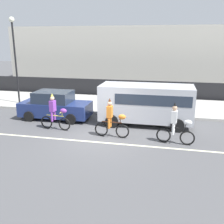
% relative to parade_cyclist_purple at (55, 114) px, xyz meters
% --- Properties ---
extents(ground_plane, '(80.00, 80.00, 0.00)m').
position_rel_parade_cyclist_purple_xyz_m(ground_plane, '(2.60, -0.76, -0.84)').
color(ground_plane, '#4C4C4F').
extents(road_centre_line, '(36.00, 0.14, 0.01)m').
position_rel_parade_cyclist_purple_xyz_m(road_centre_line, '(2.60, -1.26, -0.84)').
color(road_centre_line, beige).
rests_on(road_centre_line, ground).
extents(sidewalk_curb, '(60.00, 5.00, 0.15)m').
position_rel_parade_cyclist_purple_xyz_m(sidewalk_curb, '(2.60, 5.74, -0.77)').
color(sidewalk_curb, '#ADAAA3').
rests_on(sidewalk_curb, ground).
extents(fence_line, '(40.00, 0.08, 1.40)m').
position_rel_parade_cyclist_purple_xyz_m(fence_line, '(2.60, 8.64, -0.14)').
color(fence_line, black).
rests_on(fence_line, ground).
extents(building_backdrop, '(28.00, 8.00, 5.82)m').
position_rel_parade_cyclist_purple_xyz_m(building_backdrop, '(3.14, 17.24, 2.07)').
color(building_backdrop, beige).
rests_on(building_backdrop, ground).
extents(parade_cyclist_purple, '(1.72, 0.50, 1.92)m').
position_rel_parade_cyclist_purple_xyz_m(parade_cyclist_purple, '(0.00, 0.00, 0.00)').
color(parade_cyclist_purple, black).
rests_on(parade_cyclist_purple, ground).
extents(parade_cyclist_orange, '(1.72, 0.50, 1.92)m').
position_rel_parade_cyclist_purple_xyz_m(parade_cyclist_orange, '(3.11, -0.45, 0.00)').
color(parade_cyclist_orange, black).
rests_on(parade_cyclist_orange, ground).
extents(parade_cyclist_zebra, '(1.72, 0.50, 1.92)m').
position_rel_parade_cyclist_purple_xyz_m(parade_cyclist_zebra, '(6.09, -0.66, 0.00)').
color(parade_cyclist_zebra, black).
rests_on(parade_cyclist_zebra, ground).
extents(parked_van_silver, '(5.00, 2.22, 2.18)m').
position_rel_parade_cyclist_purple_xyz_m(parked_van_silver, '(4.58, 1.94, 0.44)').
color(parked_van_silver, silver).
rests_on(parked_van_silver, ground).
extents(parked_car_navy, '(4.10, 1.92, 1.64)m').
position_rel_parade_cyclist_purple_xyz_m(parked_car_navy, '(-0.83, 1.84, -0.06)').
color(parked_car_navy, navy).
rests_on(parked_car_navy, ground).
extents(street_lamp_post, '(0.36, 0.36, 5.86)m').
position_rel_parade_cyclist_purple_xyz_m(street_lamp_post, '(-4.79, 4.45, 3.15)').
color(street_lamp_post, black).
rests_on(street_lamp_post, sidewalk_curb).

